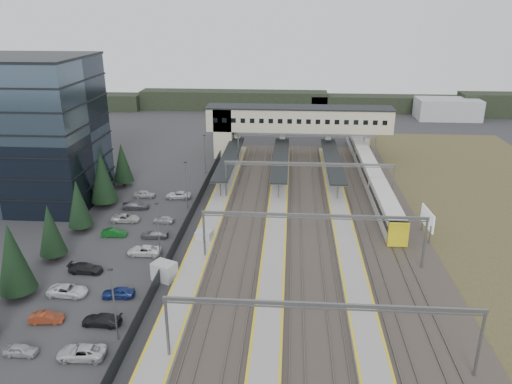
# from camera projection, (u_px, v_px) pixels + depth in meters

# --- Properties ---
(ground) EXTENTS (220.00, 220.00, 0.00)m
(ground) POSITION_uv_depth(u_px,v_px,m) (228.00, 235.00, 73.15)
(ground) COLOR #2B2B2D
(ground) RESTS_ON ground
(office_building) EXTENTS (24.30, 18.30, 24.30)m
(office_building) POSITION_uv_depth(u_px,v_px,m) (20.00, 131.00, 82.54)
(office_building) COLOR #354554
(office_building) RESTS_ON ground
(conifer_row) EXTENTS (4.42, 49.82, 9.50)m
(conifer_row) POSITION_uv_depth(u_px,v_px,m) (67.00, 211.00, 69.34)
(conifer_row) COLOR black
(conifer_row) RESTS_ON ground
(car_park) EXTENTS (10.71, 44.75, 1.29)m
(car_park) POSITION_uv_depth(u_px,v_px,m) (121.00, 251.00, 67.06)
(car_park) COLOR #A1A0A5
(car_park) RESTS_ON ground
(lampposts) EXTENTS (0.50, 53.25, 8.07)m
(lampposts) POSITION_uv_depth(u_px,v_px,m) (174.00, 203.00, 73.35)
(lampposts) COLOR slate
(lampposts) RESTS_ON ground
(fence) EXTENTS (0.08, 90.00, 2.00)m
(fence) POSITION_uv_depth(u_px,v_px,m) (190.00, 215.00, 77.92)
(fence) COLOR #26282B
(fence) RESTS_ON ground
(relay_cabin_near) EXTENTS (3.30, 2.93, 2.27)m
(relay_cabin_near) POSITION_uv_depth(u_px,v_px,m) (164.00, 271.00, 61.03)
(relay_cabin_near) COLOR #9FA1A4
(relay_cabin_near) RESTS_ON ground
(relay_cabin_far) EXTENTS (2.46, 2.17, 2.01)m
(relay_cabin_far) POSITION_uv_depth(u_px,v_px,m) (204.00, 238.00, 70.18)
(relay_cabin_far) COLOR #9FA1A4
(relay_cabin_far) RESTS_ON ground
(rail_corridor) EXTENTS (34.00, 90.00, 0.92)m
(rail_corridor) POSITION_uv_depth(u_px,v_px,m) (292.00, 222.00, 77.09)
(rail_corridor) COLOR #38312B
(rail_corridor) RESTS_ON ground
(canopies) EXTENTS (23.10, 30.00, 3.28)m
(canopies) POSITION_uv_depth(u_px,v_px,m) (281.00, 158.00, 96.54)
(canopies) COLOR black
(canopies) RESTS_ON ground
(footbridge) EXTENTS (40.40, 6.40, 11.20)m
(footbridge) POSITION_uv_depth(u_px,v_px,m) (286.00, 121.00, 109.11)
(footbridge) COLOR #B6AB8E
(footbridge) RESTS_ON ground
(gantries) EXTENTS (28.40, 62.28, 7.17)m
(gantries) POSITION_uv_depth(u_px,v_px,m) (311.00, 192.00, 73.05)
(gantries) COLOR slate
(gantries) RESTS_ON ground
(train) EXTENTS (2.81, 58.64, 3.53)m
(train) POSITION_uv_depth(u_px,v_px,m) (369.00, 170.00, 95.69)
(train) COLOR silver
(train) RESTS_ON ground
(billboard) EXTENTS (0.56, 5.31, 4.40)m
(billboard) POSITION_uv_depth(u_px,v_px,m) (427.00, 219.00, 71.42)
(billboard) COLOR slate
(billboard) RESTS_ON ground
(treeline_far) EXTENTS (170.00, 19.00, 7.00)m
(treeline_far) POSITION_uv_depth(u_px,v_px,m) (339.00, 103.00, 156.74)
(treeline_far) COLOR black
(treeline_far) RESTS_ON ground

